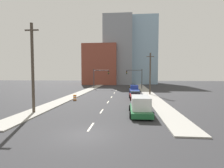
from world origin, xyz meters
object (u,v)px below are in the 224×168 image
traffic_signal_left (98,76)px  utility_pole_right_mid (150,73)px  sedan_silver (135,89)px  utility_pole_left_near (33,68)px  sedan_orange (140,100)px  box_truck_green (140,106)px  pickup_truck_blue (134,91)px  sedan_red (135,96)px  sedan_yellow (133,87)px  traffic_signal_right (137,76)px  traffic_barrel (75,98)px

traffic_signal_left → utility_pole_right_mid: utility_pole_right_mid is taller
traffic_signal_left → sedan_silver: bearing=-32.0°
utility_pole_left_near → sedan_orange: utility_pole_left_near is taller
box_truck_green → pickup_truck_blue: size_ratio=1.01×
sedan_orange → box_truck_green: bearing=-97.0°
box_truck_green → sedan_red: bearing=90.1°
sedan_silver → sedan_yellow: sedan_yellow is taller
box_truck_green → traffic_signal_left: bearing=107.0°
traffic_signal_left → utility_pole_left_near: bearing=-93.3°
sedan_yellow → utility_pole_left_near: bearing=-113.5°
utility_pole_left_near → sedan_silver: size_ratio=2.31×
utility_pole_right_mid → pickup_truck_blue: 5.11m
utility_pole_right_mid → traffic_signal_left: bearing=134.1°
traffic_signal_right → sedan_yellow: bearing=-132.3°
traffic_barrel → sedan_yellow: size_ratio=0.20×
traffic_signal_right → pickup_truck_blue: bearing=-95.4°
sedan_orange → sedan_silver: size_ratio=1.00×
traffic_signal_right → sedan_orange: (-0.85, -26.35, -3.29)m
traffic_signal_left → sedan_red: bearing=-64.2°
sedan_orange → utility_pole_left_near: bearing=-153.6°
utility_pole_left_near → sedan_orange: bearing=29.2°
sedan_red → sedan_yellow: (0.33, 20.04, 0.03)m
traffic_signal_left → sedan_red: 23.81m
utility_pole_right_mid → sedan_red: bearing=-116.1°
utility_pole_left_near → utility_pole_right_mid: (15.63, 19.31, -0.62)m
utility_pole_right_mid → traffic_barrel: 17.20m
traffic_signal_left → sedan_yellow: 11.13m
utility_pole_right_mid → pickup_truck_blue: utility_pole_right_mid is taller
traffic_barrel → sedan_silver: 19.94m
utility_pole_left_near → utility_pole_right_mid: size_ratio=1.14×
utility_pole_left_near → utility_pole_right_mid: utility_pole_left_near is taller
sedan_red → box_truck_green: bearing=-92.3°
sedan_red → traffic_barrel: bearing=-170.9°
pickup_truck_blue → sedan_red: bearing=-90.6°
utility_pole_left_near → sedan_yellow: bearing=68.8°
utility_pole_right_mid → sedan_red: (-3.47, -7.09, -3.99)m
sedan_silver → traffic_barrel: bearing=-125.0°
utility_pole_right_mid → pickup_truck_blue: bearing=174.6°
sedan_yellow → traffic_barrel: bearing=-118.2°
utility_pole_left_near → traffic_signal_left: bearing=86.7°
traffic_signal_right → sedan_silver: traffic_signal_right is taller
sedan_silver → sedan_yellow: bearing=90.7°
traffic_signal_left → utility_pole_left_near: utility_pole_left_near is taller
box_truck_green → sedan_red: size_ratio=1.31×
traffic_barrel → sedan_orange: size_ratio=0.21×
traffic_signal_left → utility_pole_left_near: size_ratio=0.58×
sedan_red → pickup_truck_blue: (0.11, 7.41, 0.16)m
sedan_orange → traffic_signal_right: bearing=85.4°
traffic_barrel → sedan_orange: sedan_orange is taller
utility_pole_left_near → traffic_barrel: (1.75, 10.06, -4.79)m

